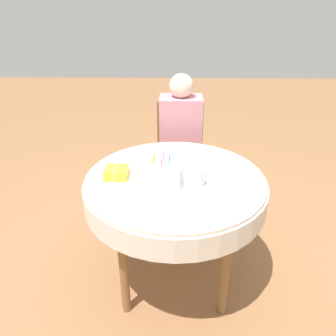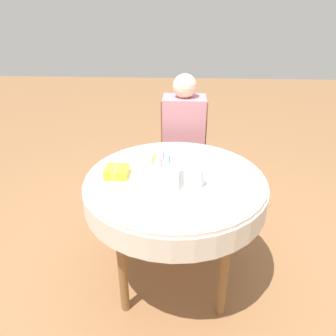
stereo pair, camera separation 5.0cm
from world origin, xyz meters
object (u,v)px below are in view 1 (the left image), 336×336
Objects in this scene: person at (180,136)px; gift_box at (116,172)px; chair at (180,154)px; birthday_cake at (160,172)px; drinking_glass at (198,178)px.

person is 8.69× the size of gift_box.
chair is 6.72× the size of gift_box.
chair is at bearing 90.00° from person.
birthday_cake is (-0.12, -0.82, 0.12)m from person.
birthday_cake is 2.14× the size of drinking_glass.
drinking_glass is 0.46m from gift_box.
chair is 1.01m from drinking_glass.
drinking_glass is 0.72× the size of gift_box.
birthday_cake is at bearing -97.62° from chair.
birthday_cake reaches higher than drinking_glass.
chair is 0.77× the size of person.
chair is 0.22m from person.
birthday_cake is 0.20m from drinking_glass.
gift_box is (-0.37, -0.87, 0.29)m from chair.
birthday_cake is 1.53× the size of gift_box.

